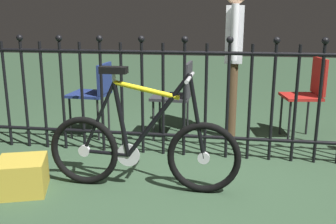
# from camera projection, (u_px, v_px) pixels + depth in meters

# --- Properties ---
(ground_plane) EXTENTS (20.00, 20.00, 0.00)m
(ground_plane) POSITION_uv_depth(u_px,v_px,m) (183.00, 188.00, 2.97)
(ground_plane) COLOR #304932
(iron_fence) EXTENTS (4.22, 0.07, 1.17)m
(iron_fence) POSITION_uv_depth(u_px,v_px,m) (183.00, 94.00, 3.53)
(iron_fence) COLOR black
(iron_fence) RESTS_ON ground
(bicycle) EXTENTS (1.49, 0.40, 0.94)m
(bicycle) POSITION_uv_depth(u_px,v_px,m) (142.00, 148.00, 2.90)
(bicycle) COLOR black
(bicycle) RESTS_ON ground
(chair_red) EXTENTS (0.43, 0.43, 0.87)m
(chair_red) POSITION_uv_depth(u_px,v_px,m) (308.00, 90.00, 4.04)
(chair_red) COLOR black
(chair_red) RESTS_ON ground
(chair_navy) EXTENTS (0.42, 0.41, 0.81)m
(chair_navy) POSITION_uv_depth(u_px,v_px,m) (95.00, 91.00, 4.15)
(chair_navy) COLOR black
(chair_navy) RESTS_ON ground
(chair_charcoal) EXTENTS (0.41, 0.41, 0.83)m
(chair_charcoal) POSITION_uv_depth(u_px,v_px,m) (178.00, 92.00, 4.07)
(chair_charcoal) COLOR black
(chair_charcoal) RESTS_ON ground
(person_visitor) EXTENTS (0.22, 0.48, 1.63)m
(person_visitor) POSITION_uv_depth(u_px,v_px,m) (234.00, 47.00, 4.02)
(person_visitor) COLOR #4C3823
(person_visitor) RESTS_ON ground
(display_crate) EXTENTS (0.44, 0.44, 0.26)m
(display_crate) POSITION_uv_depth(u_px,v_px,m) (22.00, 176.00, 2.88)
(display_crate) COLOR #B29933
(display_crate) RESTS_ON ground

